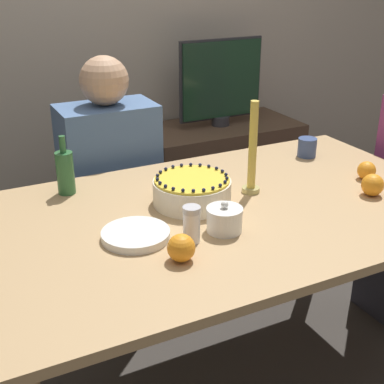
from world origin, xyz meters
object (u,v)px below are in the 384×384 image
Objects in this scene: candle at (252,155)px; sugar_bowl at (224,219)px; tv_monitor at (221,82)px; sugar_shaker at (192,224)px; person_man_blue_shirt at (113,209)px; cake at (192,191)px; bottle at (65,172)px.

sugar_bowl is at bearing -137.24° from candle.
sugar_shaker is at bearing -122.67° from tv_monitor.
sugar_shaker is 0.09× the size of person_man_blue_shirt.
cake is 0.27m from sugar_shaker.
bottle is at bearing 114.48° from sugar_shaker.
cake is 0.45m from bottle.
candle is 1.57× the size of bottle.
tv_monitor reaches higher than cake.
cake is 0.53× the size of tv_monitor.
tv_monitor is at bearing 60.94° from sugar_bowl.
bottle is (-0.35, 0.28, 0.04)m from cake.
cake is at bearing 89.25° from sugar_bowl.
sugar_bowl is (-0.00, -0.22, -0.01)m from cake.
candle reaches higher than sugar_shaker.
sugar_bowl is 0.33m from candle.
sugar_shaker is (-0.12, -0.02, 0.02)m from sugar_bowl.
sugar_shaker is 0.53× the size of bottle.
tv_monitor is (0.70, 1.04, 0.10)m from cake.
tv_monitor reaches higher than sugar_bowl.
sugar_shaker is at bearing -65.52° from bottle.
sugar_bowl is 0.23× the size of tv_monitor.
bottle reaches higher than sugar_bowl.
bottle is at bearing 153.98° from candle.
candle is at bearing -114.18° from tv_monitor.
sugar_bowl is at bearing -119.06° from tv_monitor.
bottle is 0.54m from person_man_blue_shirt.
tv_monitor is (0.70, 1.27, 0.11)m from sugar_bowl.
tv_monitor is at bearing 65.82° from candle.
candle is 1.15m from tv_monitor.
bottle is (-0.35, 0.50, 0.04)m from sugar_bowl.
person_man_blue_shirt is at bearing 96.13° from sugar_bowl.
cake is at bearing 177.66° from candle.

